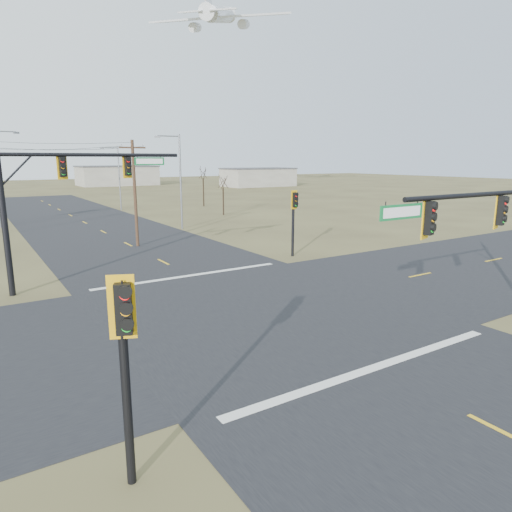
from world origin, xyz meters
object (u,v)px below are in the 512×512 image
Objects in this scene: mast_arm_near at (500,224)px; streetlight_a at (179,177)px; utility_pole_near at (135,192)px; bare_tree_d at (203,172)px; pedestal_signal_sw at (124,338)px; streetlight_b at (118,175)px; pedestal_signal_ne at (294,209)px; bare_tree_c at (223,181)px; mast_arm_far at (60,186)px.

streetlight_a is (2.20, 34.31, 0.59)m from mast_arm_near.
mast_arm_near is 1.21× the size of utility_pole_near.
utility_pole_near reaches higher than bare_tree_d.
bare_tree_d is at bearing 85.85° from pedestal_signal_sw.
mast_arm_near is at bearing -75.37° from streetlight_b.
pedestal_signal_ne is at bearing -106.24° from bare_tree_d.
mast_arm_near reaches higher than pedestal_signal_ne.
pedestal_signal_sw is at bearing -91.62° from streetlight_a.
utility_pole_near is at bearing 82.62° from mast_arm_near.
streetlight_b is 1.61× the size of bare_tree_c.
mast_arm_near is 2.16× the size of pedestal_signal_sw.
pedestal_signal_ne is at bearing -70.64° from streetlight_b.
streetlight_b is at bearing 113.57° from streetlight_a.
mast_arm_near is 43.92m from bare_tree_c.
mast_arm_near is 1.89× the size of bare_tree_c.
mast_arm_near is at bearing -80.48° from utility_pole_near.
pedestal_signal_sw is (-17.59, -17.40, -0.04)m from pedestal_signal_ne.
pedestal_signal_sw is at bearing -139.50° from pedestal_signal_ne.
bare_tree_c is (9.55, -12.87, -0.64)m from streetlight_b.
mast_arm_near is 1.07× the size of mast_arm_far.
mast_arm_far is 2.02× the size of pedestal_signal_sw.
streetlight_a is (6.79, 6.98, 0.84)m from utility_pole_near.
pedestal_signal_ne is at bearing 60.66° from mast_arm_near.
streetlight_b is (-1.70, 38.03, 1.44)m from pedestal_signal_ne.
streetlight_a is at bearing 45.78° from utility_pole_near.
streetlight_b reaches higher than pedestal_signal_sw.
bare_tree_d is (28.26, 54.01, 1.64)m from pedestal_signal_sw.
pedestal_signal_ne is at bearing -10.91° from mast_arm_far.
mast_arm_far is 17.75m from pedestal_signal_sw.
utility_pole_near is at bearing -86.66° from streetlight_b.
pedestal_signal_ne is 0.77× the size of bare_tree_d.
bare_tree_d is at bearing 58.06° from mast_arm_near.
pedestal_signal_sw is at bearing -106.97° from mast_arm_far.
streetlight_b reaches higher than bare_tree_d.
mast_arm_far is 1.77× the size of bare_tree_c.
bare_tree_c is (11.63, 42.35, -0.42)m from mast_arm_near.
mast_arm_near is 27.72m from utility_pole_near.
pedestal_signal_sw is 57.68m from streetlight_b.
streetlight_a is 1.50× the size of bare_tree_d.
bare_tree_d reaches higher than pedestal_signal_sw.
bare_tree_c reaches higher than pedestal_signal_ne.
pedestal_signal_ne is (15.62, -0.10, -2.14)m from mast_arm_far.
streetlight_a is at bearing 39.95° from mast_arm_far.
pedestal_signal_sw is 0.55× the size of streetlight_b.
bare_tree_c is at bearing -103.86° from bare_tree_d.
streetlight_b is (15.89, 55.43, 1.48)m from pedestal_signal_sw.
utility_pole_near is at bearing 43.66° from mast_arm_far.
pedestal_signal_ne is 1.01× the size of pedestal_signal_sw.
utility_pole_near is at bearing -110.98° from streetlight_a.
bare_tree_c is (9.43, 8.04, -1.01)m from streetlight_a.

